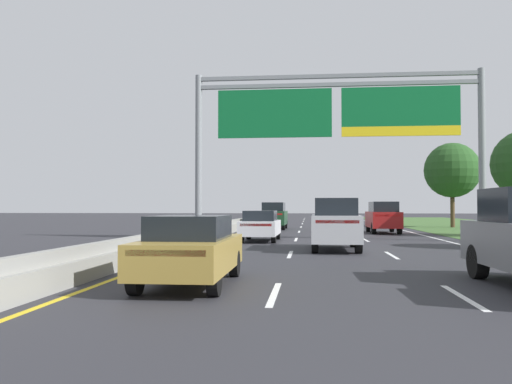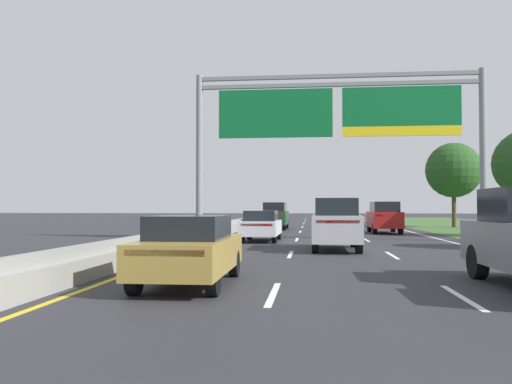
# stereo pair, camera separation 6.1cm
# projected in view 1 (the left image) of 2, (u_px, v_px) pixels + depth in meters

# --- Properties ---
(ground_plane) EXTENTS (220.00, 220.00, 0.00)m
(ground_plane) POSITION_uv_depth(u_px,v_px,m) (327.00, 234.00, 34.94)
(ground_plane) COLOR #2B2B30
(lane_striping) EXTENTS (11.96, 106.00, 0.01)m
(lane_striping) POSITION_uv_depth(u_px,v_px,m) (327.00, 234.00, 34.49)
(lane_striping) COLOR white
(lane_striping) RESTS_ON ground
(median_barrier_concrete) EXTENTS (0.60, 110.00, 0.85)m
(median_barrier_concrete) POSITION_uv_depth(u_px,v_px,m) (228.00, 228.00, 35.61)
(median_barrier_concrete) COLOR gray
(median_barrier_concrete) RESTS_ON ground
(overhead_sign_gantry) EXTENTS (15.06, 0.42, 8.87)m
(overhead_sign_gantry) POSITION_uv_depth(u_px,v_px,m) (337.00, 120.00, 27.72)
(overhead_sign_gantry) COLOR gray
(overhead_sign_gantry) RESTS_ON ground
(car_silver_centre_lane_suv) EXTENTS (1.97, 4.73, 2.11)m
(car_silver_centre_lane_suv) POSITION_uv_depth(u_px,v_px,m) (335.00, 223.00, 21.73)
(car_silver_centre_lane_suv) COLOR #B2B5BA
(car_silver_centre_lane_suv) RESTS_ON ground
(car_darkgreen_left_lane_suv) EXTENTS (1.96, 4.72, 2.11)m
(car_darkgreen_left_lane_suv) POSITION_uv_depth(u_px,v_px,m) (274.00, 215.00, 41.88)
(car_darkgreen_left_lane_suv) COLOR #193D23
(car_darkgreen_left_lane_suv) RESTS_ON ground
(car_red_right_lane_suv) EXTENTS (1.90, 4.70, 2.11)m
(car_red_right_lane_suv) POSITION_uv_depth(u_px,v_px,m) (383.00, 217.00, 35.79)
(car_red_right_lane_suv) COLOR maroon
(car_red_right_lane_suv) RESTS_ON ground
(car_gold_left_lane_sedan) EXTENTS (1.85, 4.41, 1.57)m
(car_gold_left_lane_sedan) POSITION_uv_depth(u_px,v_px,m) (191.00, 249.00, 12.02)
(car_gold_left_lane_sedan) COLOR #A38438
(car_gold_left_lane_sedan) RESTS_ON ground
(car_white_left_lane_sedan) EXTENTS (1.87, 4.42, 1.57)m
(car_white_left_lane_sedan) POSITION_uv_depth(u_px,v_px,m) (260.00, 225.00, 27.37)
(car_white_left_lane_sedan) COLOR silver
(car_white_left_lane_sedan) RESTS_ON ground
(roadside_tree_far) EXTENTS (4.70, 4.70, 7.26)m
(roadside_tree_far) POSITION_uv_depth(u_px,v_px,m) (452.00, 170.00, 45.43)
(roadside_tree_far) COLOR #4C3823
(roadside_tree_far) RESTS_ON ground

